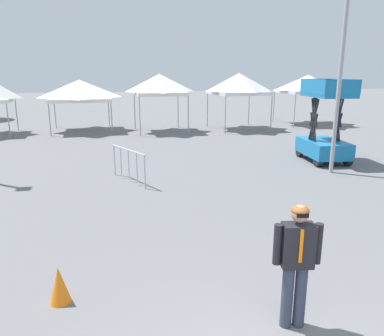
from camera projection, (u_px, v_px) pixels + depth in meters
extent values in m
cylinder|color=#9E9EA3|center=(8.00, 119.00, 19.94)|extent=(0.06, 0.06, 2.04)
cylinder|color=#9E9EA3|center=(17.00, 114.00, 22.48)|extent=(0.06, 0.06, 2.04)
cylinder|color=#9E9EA3|center=(50.00, 118.00, 20.32)|extent=(0.06, 0.06, 2.00)
cylinder|color=#9E9EA3|center=(112.00, 117.00, 21.17)|extent=(0.06, 0.06, 2.00)
cylinder|color=#9E9EA3|center=(55.00, 112.00, 23.46)|extent=(0.06, 0.06, 2.00)
cylinder|color=#9E9EA3|center=(109.00, 111.00, 24.31)|extent=(0.06, 0.06, 2.00)
pyramid|color=white|center=(80.00, 89.00, 21.93)|extent=(3.59, 3.59, 1.04)
cube|color=white|center=(81.00, 99.00, 22.09)|extent=(3.55, 3.55, 0.20)
cylinder|color=#9E9EA3|center=(140.00, 115.00, 20.36)|extent=(0.06, 0.06, 2.37)
cylinder|color=#9E9EA3|center=(188.00, 114.00, 21.03)|extent=(0.06, 0.06, 2.37)
cylinder|color=#9E9EA3|center=(135.00, 110.00, 22.96)|extent=(0.06, 0.06, 2.37)
cylinder|color=#9E9EA3|center=(178.00, 109.00, 23.62)|extent=(0.06, 0.06, 2.37)
pyramid|color=white|center=(160.00, 83.00, 21.57)|extent=(2.92, 2.92, 1.02)
cube|color=white|center=(160.00, 93.00, 21.72)|extent=(2.89, 2.89, 0.20)
cylinder|color=#9E9EA3|center=(225.00, 114.00, 21.14)|extent=(0.06, 0.06, 2.35)
cylinder|color=#9E9EA3|center=(271.00, 112.00, 22.04)|extent=(0.06, 0.06, 2.35)
cylinder|color=#9E9EA3|center=(207.00, 109.00, 23.89)|extent=(0.06, 0.06, 2.35)
cylinder|color=#9E9EA3|center=(249.00, 108.00, 24.79)|extent=(0.06, 0.06, 2.35)
pyramid|color=white|center=(239.00, 82.00, 22.54)|extent=(3.33, 3.33, 1.09)
cube|color=white|center=(239.00, 93.00, 22.70)|extent=(3.30, 3.30, 0.20)
cylinder|color=#9E9EA3|center=(295.00, 110.00, 23.31)|extent=(0.06, 0.06, 2.32)
cylinder|color=#9E9EA3|center=(342.00, 109.00, 23.91)|extent=(0.06, 0.06, 2.32)
cylinder|color=#9E9EA3|center=(274.00, 106.00, 26.43)|extent=(0.06, 0.06, 2.32)
cylinder|color=#9E9EA3|center=(316.00, 105.00, 27.04)|extent=(0.06, 0.06, 2.32)
pyramid|color=white|center=(308.00, 82.00, 24.76)|extent=(3.64, 3.64, 1.00)
cube|color=white|center=(307.00, 91.00, 24.91)|extent=(3.60, 3.60, 0.20)
cylinder|color=black|center=(318.00, 160.00, 13.83)|extent=(0.24, 0.50, 0.48)
cylinder|color=black|center=(348.00, 160.00, 13.96)|extent=(0.24, 0.50, 0.48)
cylinder|color=black|center=(300.00, 151.00, 15.49)|extent=(0.24, 0.50, 0.48)
cylinder|color=black|center=(327.00, 150.00, 15.62)|extent=(0.24, 0.50, 0.48)
cube|color=#1972AD|center=(323.00, 148.00, 14.65)|extent=(1.70, 2.47, 0.60)
cylinder|color=black|center=(313.00, 134.00, 14.45)|extent=(0.16, 0.62, 1.64)
cylinder|color=black|center=(313.00, 134.00, 14.45)|extent=(0.16, 0.62, 1.64)
cylinder|color=black|center=(336.00, 133.00, 14.56)|extent=(0.16, 0.62, 1.64)
cylinder|color=black|center=(336.00, 133.00, 14.56)|extent=(0.16, 0.62, 1.64)
cylinder|color=black|center=(314.00, 120.00, 14.32)|extent=(0.16, 0.62, 1.64)
cylinder|color=black|center=(314.00, 120.00, 14.32)|extent=(0.16, 0.62, 1.64)
cylinder|color=black|center=(338.00, 120.00, 14.42)|extent=(0.16, 0.62, 1.64)
cylinder|color=black|center=(338.00, 120.00, 14.42)|extent=(0.16, 0.62, 1.64)
cylinder|color=black|center=(315.00, 106.00, 14.18)|extent=(0.16, 0.62, 1.64)
cylinder|color=black|center=(315.00, 106.00, 14.18)|extent=(0.16, 0.62, 1.64)
cylinder|color=black|center=(339.00, 106.00, 14.29)|extent=(0.16, 0.62, 1.64)
cylinder|color=black|center=(339.00, 106.00, 14.29)|extent=(0.16, 0.62, 1.64)
cube|color=#1972AD|center=(328.00, 95.00, 14.14)|extent=(1.61, 2.34, 0.12)
cube|color=#1972AD|center=(343.00, 88.00, 13.03)|extent=(1.33, 0.24, 0.55)
cube|color=#1972AD|center=(317.00, 86.00, 15.07)|extent=(1.33, 0.24, 0.55)
cube|color=#1972AD|center=(313.00, 87.00, 13.98)|extent=(0.35, 2.17, 0.55)
cube|color=#1972AD|center=(345.00, 86.00, 14.12)|extent=(0.35, 2.17, 0.55)
cylinder|color=#33384C|center=(287.00, 296.00, 5.03)|extent=(0.16, 0.16, 0.92)
cylinder|color=#33384C|center=(300.00, 296.00, 5.04)|extent=(0.16, 0.16, 0.92)
cube|color=black|center=(298.00, 245.00, 4.85)|extent=(0.46, 0.32, 0.60)
cylinder|color=black|center=(277.00, 244.00, 4.83)|extent=(0.11, 0.11, 0.56)
cylinder|color=black|center=(318.00, 244.00, 4.85)|extent=(0.11, 0.11, 0.56)
sphere|color=tan|center=(300.00, 214.00, 4.74)|extent=(0.23, 0.23, 0.23)
ellipsoid|color=brown|center=(300.00, 211.00, 4.73)|extent=(0.23, 0.23, 0.14)
cube|color=black|center=(303.00, 216.00, 4.63)|extent=(0.15, 0.05, 0.06)
cube|color=orange|center=(301.00, 246.00, 4.71)|extent=(0.05, 0.02, 0.46)
cylinder|color=#9E9EA3|center=(345.00, 25.00, 11.85)|extent=(0.14, 0.14, 9.86)
cylinder|color=#B7BABF|center=(128.00, 150.00, 11.73)|extent=(0.90, 1.94, 0.05)
cylinder|color=#B7BABF|center=(145.00, 172.00, 11.10)|extent=(0.04, 0.04, 1.05)
cylinder|color=#B7BABF|center=(115.00, 160.00, 12.62)|extent=(0.04, 0.04, 1.05)
cylinder|color=#B7BABF|center=(137.00, 167.00, 11.45)|extent=(0.04, 0.04, 0.92)
cylinder|color=#B7BABF|center=(129.00, 164.00, 11.85)|extent=(0.04, 0.04, 0.92)
cylinder|color=#B7BABF|center=(121.00, 161.00, 12.24)|extent=(0.04, 0.04, 0.92)
cone|color=orange|center=(59.00, 285.00, 5.60)|extent=(0.32, 0.32, 0.59)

